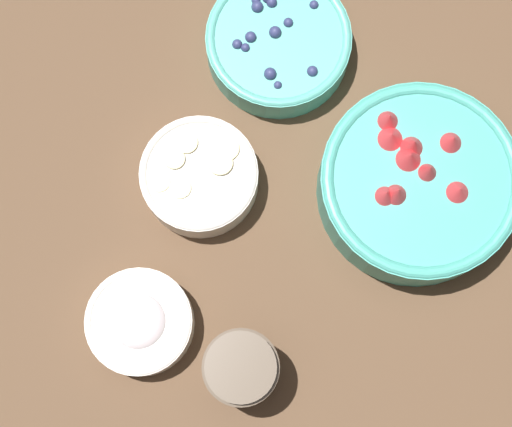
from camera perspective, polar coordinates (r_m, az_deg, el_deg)
The scene contains 6 objects.
ground_plane at distance 1.03m, azimuth -2.60°, elevation -3.19°, with size 4.00×4.00×0.00m, color brown.
bowl_strawberries at distance 1.02m, azimuth 10.73°, elevation 2.00°, with size 0.23×0.23×0.09m.
bowl_blueberries at distance 1.07m, azimuth 1.49°, elevation 11.32°, with size 0.18×0.18×0.06m.
bowl_bananas at distance 1.02m, azimuth -3.78°, elevation 2.49°, with size 0.14×0.14×0.05m.
bowl_cream at distance 1.00m, azimuth -7.75°, elevation -7.19°, with size 0.12×0.12×0.06m.
jar_chocolate at distance 0.98m, azimuth -0.98°, elevation -10.27°, with size 0.08×0.08×0.10m.
Camera 1 is at (-0.10, -0.12, 1.02)m, focal length 60.00 mm.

